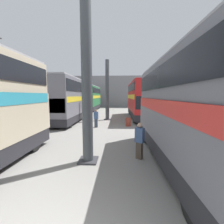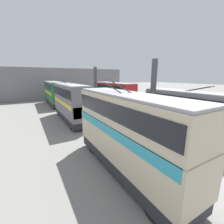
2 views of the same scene
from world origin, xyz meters
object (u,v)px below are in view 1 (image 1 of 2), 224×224
(bus_right_far, at_px, (92,97))
(person_by_left_row, at_px, (140,140))
(bus_left_near, at_px, (186,106))
(bus_right_mid, at_px, (71,97))
(oil_drum, at_px, (128,122))
(person_aisle_midway, at_px, (96,118))
(bus_left_far, at_px, (139,97))

(bus_right_far, relative_size, person_by_left_row, 6.10)
(bus_left_near, xyz_separation_m, bus_right_mid, (11.60, 8.72, 0.21))
(bus_left_near, relative_size, oil_drum, 10.96)
(person_by_left_row, height_order, oil_drum, person_by_left_row)
(bus_right_far, distance_m, person_by_left_row, 25.79)
(person_aisle_midway, bearing_deg, oil_drum, -72.46)
(bus_left_near, relative_size, bus_right_mid, 0.87)
(bus_left_near, distance_m, bus_left_far, 14.57)
(person_by_left_row, xyz_separation_m, oil_drum, (8.06, 0.03, -0.55))
(bus_right_far, distance_m, oil_drum, 18.23)
(bus_left_far, xyz_separation_m, person_by_left_row, (-13.92, 1.87, -1.94))
(bus_right_mid, height_order, person_by_left_row, bus_right_mid)
(bus_left_far, distance_m, person_aisle_midway, 8.61)
(bus_left_far, bearing_deg, bus_right_far, 38.74)
(bus_right_mid, relative_size, person_by_left_row, 5.88)
(bus_left_near, height_order, bus_left_far, bus_left_far)
(bus_left_near, relative_size, bus_right_far, 0.84)
(bus_left_near, height_order, bus_right_far, bus_right_far)
(bus_left_near, height_order, person_by_left_row, bus_left_near)
(bus_left_near, bearing_deg, bus_right_mid, 36.92)
(bus_left_far, distance_m, bus_right_mid, 9.21)
(bus_left_near, bearing_deg, oil_drum, 12.31)
(bus_left_far, relative_size, bus_right_mid, 1.03)
(bus_left_far, height_order, bus_right_mid, bus_right_mid)
(bus_left_far, xyz_separation_m, bus_right_mid, (-2.96, 8.72, 0.01))
(oil_drum, bearing_deg, bus_right_far, 22.18)
(person_by_left_row, bearing_deg, oil_drum, -143.40)
(bus_left_far, xyz_separation_m, oil_drum, (-5.86, 1.90, -2.49))
(bus_right_mid, bearing_deg, bus_left_far, -71.24)
(bus_right_far, distance_m, person_aisle_midway, 17.97)
(bus_left_near, height_order, person_aisle_midway, bus_left_near)
(person_aisle_midway, bearing_deg, bus_right_far, 15.77)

